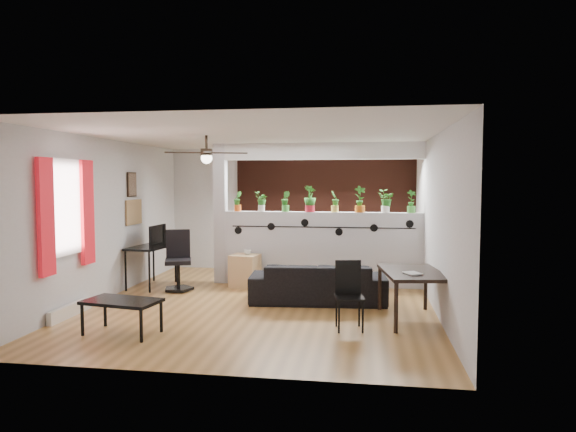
{
  "coord_description": "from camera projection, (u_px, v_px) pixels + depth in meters",
  "views": [
    {
      "loc": [
        1.58,
        -7.79,
        1.93
      ],
      "look_at": [
        0.31,
        0.6,
        1.33
      ],
      "focal_mm": 32.0,
      "sensor_mm": 36.0,
      "label": 1
    }
  ],
  "objects": [
    {
      "name": "coffee_table",
      "position": [
        122.0,
        303.0,
        6.42
      ],
      "size": [
        1.0,
        0.66,
        0.43
      ],
      "color": "black",
      "rests_on": "ground"
    },
    {
      "name": "potted_plant_5",
      "position": [
        360.0,
        198.0,
        9.2
      ],
      "size": [
        0.3,
        0.27,
        0.48
      ],
      "color": "#C36017",
      "rests_on": "partition_wall"
    },
    {
      "name": "dining_table",
      "position": [
        412.0,
        276.0,
        7.02
      ],
      "size": [
        0.94,
        1.36,
        0.69
      ],
      "color": "black",
      "rests_on": "ground"
    },
    {
      "name": "vine_decal",
      "position": [
        322.0,
        227.0,
        9.24
      ],
      "size": [
        3.31,
        0.01,
        0.3
      ],
      "color": "black",
      "rests_on": "partition_wall"
    },
    {
      "name": "book",
      "position": [
        407.0,
        274.0,
        6.74
      ],
      "size": [
        0.27,
        0.3,
        0.02
      ],
      "primitive_type": "imported",
      "rotation": [
        0.0,
        0.0,
        0.47
      ],
      "color": "gray",
      "rests_on": "dining_table"
    },
    {
      "name": "folding_chair",
      "position": [
        349.0,
        289.0,
        6.66
      ],
      "size": [
        0.41,
        0.41,
        0.88
      ],
      "color": "black",
      "rests_on": "ground"
    },
    {
      "name": "monitor",
      "position": [
        154.0,
        239.0,
        9.41
      ],
      "size": [
        0.36,
        0.08,
        0.2
      ],
      "primitive_type": "imported",
      "rotation": [
        0.0,
        0.0,
        1.52
      ],
      "color": "black",
      "rests_on": "computer_desk"
    },
    {
      "name": "potted_plant_1",
      "position": [
        261.0,
        201.0,
        9.48
      ],
      "size": [
        0.22,
        0.23,
        0.37
      ],
      "color": "silver",
      "rests_on": "partition_wall"
    },
    {
      "name": "pier_column",
      "position": [
        221.0,
        214.0,
        9.61
      ],
      "size": [
        0.22,
        0.2,
        2.6
      ],
      "primitive_type": "cube",
      "color": "#BCBCC1",
      "rests_on": "ground"
    },
    {
      "name": "brick_panel",
      "position": [
        328.0,
        210.0,
        10.77
      ],
      "size": [
        3.9,
        0.05,
        2.6
      ],
      "primitive_type": "cube",
      "color": "brown",
      "rests_on": "ground"
    },
    {
      "name": "sofa",
      "position": [
        318.0,
        283.0,
        8.12
      ],
      "size": [
        2.09,
        0.96,
        0.59
      ],
      "primitive_type": "imported",
      "rotation": [
        0.0,
        0.0,
        3.22
      ],
      "color": "black",
      "rests_on": "ground"
    },
    {
      "name": "window_assembly",
      "position": [
        66.0,
        210.0,
        7.15
      ],
      "size": [
        0.09,
        1.3,
        1.55
      ],
      "color": "white",
      "rests_on": "room_shell"
    },
    {
      "name": "room_shell",
      "position": [
        263.0,
        221.0,
        7.96
      ],
      "size": [
        6.3,
        7.1,
        2.9
      ],
      "color": "olive",
      "rests_on": "ground"
    },
    {
      "name": "potted_plant_0",
      "position": [
        238.0,
        200.0,
        9.54
      ],
      "size": [
        0.23,
        0.22,
        0.38
      ],
      "color": "#D75A19",
      "rests_on": "partition_wall"
    },
    {
      "name": "potted_plant_2",
      "position": [
        286.0,
        201.0,
        9.41
      ],
      "size": [
        0.19,
        0.16,
        0.38
      ],
      "color": "green",
      "rests_on": "partition_wall"
    },
    {
      "name": "office_chair",
      "position": [
        178.0,
        264.0,
        8.96
      ],
      "size": [
        0.56,
        0.56,
        1.04
      ],
      "color": "black",
      "rests_on": "ground"
    },
    {
      "name": "baseboard_heater",
      "position": [
        70.0,
        310.0,
        7.25
      ],
      "size": [
        0.08,
        1.0,
        0.18
      ],
      "primitive_type": "cube",
      "color": "silver",
      "rests_on": "ground"
    },
    {
      "name": "potted_plant_4",
      "position": [
        335.0,
        201.0,
        9.27
      ],
      "size": [
        0.24,
        0.25,
        0.39
      ],
      "color": "#DFC44F",
      "rests_on": "partition_wall"
    },
    {
      "name": "ceiling_fan",
      "position": [
        207.0,
        154.0,
        7.72
      ],
      "size": [
        1.19,
        1.19,
        0.43
      ],
      "color": "black",
      "rests_on": "room_shell"
    },
    {
      "name": "potted_plant_3",
      "position": [
        310.0,
        198.0,
        9.34
      ],
      "size": [
        0.32,
        0.3,
        0.48
      ],
      "color": "#B31C2C",
      "rests_on": "partition_wall"
    },
    {
      "name": "computer_desk",
      "position": [
        151.0,
        250.0,
        9.27
      ],
      "size": [
        0.65,
        1.08,
        0.75
      ],
      "color": "black",
      "rests_on": "ground"
    },
    {
      "name": "framed_art",
      "position": [
        132.0,
        185.0,
        9.2
      ],
      "size": [
        0.03,
        0.34,
        0.44
      ],
      "color": "#8C7259",
      "rests_on": "room_shell"
    },
    {
      "name": "ceiling_header",
      "position": [
        323.0,
        151.0,
        9.24
      ],
      "size": [
        3.6,
        0.18,
        0.3
      ],
      "primitive_type": "cube",
      "color": "silver",
      "rests_on": "room_shell"
    },
    {
      "name": "partition_wall",
      "position": [
        322.0,
        249.0,
        9.37
      ],
      "size": [
        3.6,
        0.18,
        1.35
      ],
      "primitive_type": "cube",
      "color": "#BCBCC1",
      "rests_on": "ground"
    },
    {
      "name": "potted_plant_7",
      "position": [
        411.0,
        201.0,
        9.07
      ],
      "size": [
        0.26,
        0.25,
        0.41
      ],
      "color": "green",
      "rests_on": "partition_wall"
    },
    {
      "name": "corkboard",
      "position": [
        134.0,
        212.0,
        9.28
      ],
      "size": [
        0.03,
        0.6,
        0.45
      ],
      "primitive_type": "cube",
      "color": "olive",
      "rests_on": "room_shell"
    },
    {
      "name": "cube_shelf",
      "position": [
        245.0,
        271.0,
        9.26
      ],
      "size": [
        0.55,
        0.5,
        0.59
      ],
      "primitive_type": "cube",
      "rotation": [
        0.0,
        0.0,
        -0.17
      ],
      "color": "tan",
      "rests_on": "ground"
    },
    {
      "name": "cup",
      "position": [
        248.0,
        252.0,
        9.23
      ],
      "size": [
        0.15,
        0.15,
        0.1
      ],
      "primitive_type": "imported",
      "rotation": [
        0.0,
        0.0,
        0.2
      ],
      "color": "gray",
      "rests_on": "cube_shelf"
    },
    {
      "name": "potted_plant_6",
      "position": [
        386.0,
        200.0,
        9.14
      ],
      "size": [
        0.22,
        0.19,
        0.41
      ],
      "color": "white",
      "rests_on": "partition_wall"
    }
  ]
}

